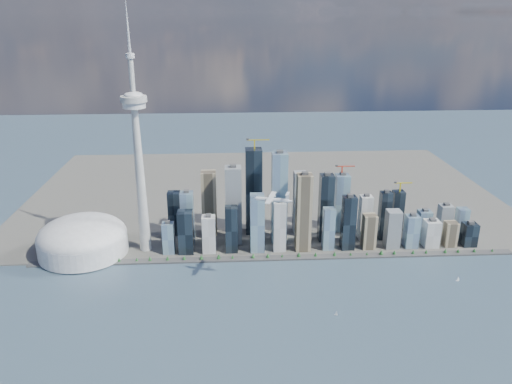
{
  "coord_description": "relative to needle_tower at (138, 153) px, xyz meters",
  "views": [
    {
      "loc": [
        -101.82,
        -757.94,
        527.47
      ],
      "look_at": [
        -44.07,
        260.0,
        158.78
      ],
      "focal_mm": 35.0,
      "sensor_mm": 36.0,
      "label": 1
    }
  ],
  "objects": [
    {
      "name": "sailboat_east",
      "position": [
        670.18,
        -179.49,
        -232.38
      ],
      "size": [
        7.75,
        2.24,
        10.79
      ],
      "rotation": [
        0.0,
        0.0,
        0.03
      ],
      "color": "white",
      "rests_on": "ground"
    },
    {
      "name": "shoreline_trees",
      "position": [
        300.0,
        -60.0,
        -227.06
      ],
      "size": [
        960.53,
        7.2,
        8.8
      ],
      "color": "#3F2D1E",
      "rests_on": "seawall"
    },
    {
      "name": "dome_stadium",
      "position": [
        -140.0,
        -10.0,
        -196.4
      ],
      "size": [
        200.0,
        200.0,
        86.0
      ],
      "color": "#BBBBBB",
      "rests_on": "land"
    },
    {
      "name": "needle_tower",
      "position": [
        0.0,
        0.0,
        0.0
      ],
      "size": [
        56.0,
        56.0,
        550.5
      ],
      "color": "#9A9A95",
      "rests_on": "land"
    },
    {
      "name": "ground",
      "position": [
        300.0,
        -310.0,
        -235.84
      ],
      "size": [
        4000.0,
        4000.0,
        0.0
      ],
      "primitive_type": "plane",
      "color": "#304054",
      "rests_on": "ground"
    },
    {
      "name": "land",
      "position": [
        300.0,
        390.0,
        -234.34
      ],
      "size": [
        1400.0,
        900.0,
        3.0
      ],
      "primitive_type": "cube",
      "color": "#4C4C47",
      "rests_on": "ground"
    },
    {
      "name": "skyscraper_cluster",
      "position": [
        359.62,
        26.82,
        -160.91
      ],
      "size": [
        736.0,
        142.0,
        242.54
      ],
      "color": "black",
      "rests_on": "land"
    },
    {
      "name": "airplane",
      "position": [
        279.22,
        -195.59,
        -39.43
      ],
      "size": [
        73.29,
        65.4,
        18.15
      ],
      "rotation": [
        0.0,
        0.0,
        -0.28
      ],
      "color": "white",
      "rests_on": "ground"
    },
    {
      "name": "sailboat_west",
      "position": [
        390.97,
        -288.81,
        -232.94
      ],
      "size": [
        6.42,
        3.61,
        9.05
      ],
      "rotation": [
        0.0,
        0.0,
        -0.36
      ],
      "color": "white",
      "rests_on": "ground"
    },
    {
      "name": "seawall",
      "position": [
        300.0,
        -60.0,
        -233.84
      ],
      "size": [
        1100.0,
        22.0,
        4.0
      ],
      "primitive_type": "cube",
      "color": "#383838",
      "rests_on": "ground"
    }
  ]
}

